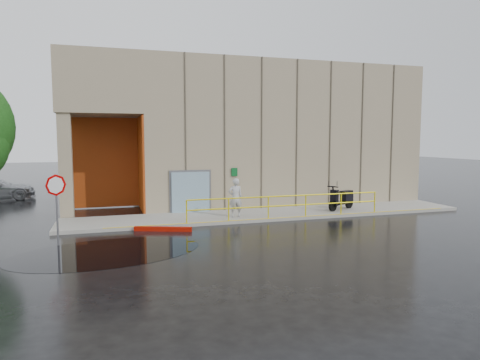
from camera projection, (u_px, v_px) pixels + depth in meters
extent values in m
plane|color=black|center=(215.00, 242.00, 15.79)|extent=(120.00, 120.00, 0.00)
cube|color=gray|center=(272.00, 214.00, 21.24)|extent=(20.00, 3.00, 0.15)
cube|color=gray|center=(264.00, 136.00, 27.63)|extent=(16.00, 10.00, 8.00)
cube|color=gray|center=(100.00, 91.00, 24.42)|extent=(4.00, 10.00, 3.00)
cube|color=gray|center=(66.00, 167.00, 19.97)|extent=(0.60, 0.60, 5.00)
cube|color=#B24410|center=(102.00, 163.00, 23.39)|extent=(3.80, 0.15, 4.90)
cube|color=#B24410|center=(141.00, 164.00, 22.30)|extent=(0.10, 3.50, 4.90)
cube|color=#8BAEBE|center=(191.00, 192.00, 21.32)|extent=(1.90, 0.10, 2.00)
cube|color=slate|center=(190.00, 192.00, 21.40)|extent=(2.10, 0.06, 2.20)
cube|color=#0B5121|center=(234.00, 172.00, 21.97)|extent=(0.32, 0.04, 0.42)
cylinder|color=yellow|center=(287.00, 196.00, 19.93)|extent=(9.50, 0.06, 0.06)
cylinder|color=yellow|center=(287.00, 205.00, 19.97)|extent=(9.50, 0.06, 0.06)
imported|color=#B7B8BC|center=(235.00, 198.00, 20.02)|extent=(0.69, 0.47, 1.82)
cylinder|color=black|center=(333.00, 206.00, 21.58)|extent=(0.57, 0.34, 0.57)
cylinder|color=black|center=(349.00, 203.00, 22.53)|extent=(0.57, 0.34, 0.57)
cylinder|color=slate|center=(57.00, 215.00, 15.25)|extent=(0.07, 0.07, 2.23)
cylinder|color=#B20000|center=(56.00, 185.00, 15.12)|extent=(0.65, 0.47, 0.77)
cylinder|color=white|center=(56.00, 185.00, 15.10)|extent=(0.50, 0.36, 0.61)
cube|color=#950D02|center=(163.00, 229.00, 17.67)|extent=(2.31, 1.02, 0.18)
cube|color=black|center=(107.00, 252.00, 14.37)|extent=(6.94, 4.94, 0.01)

